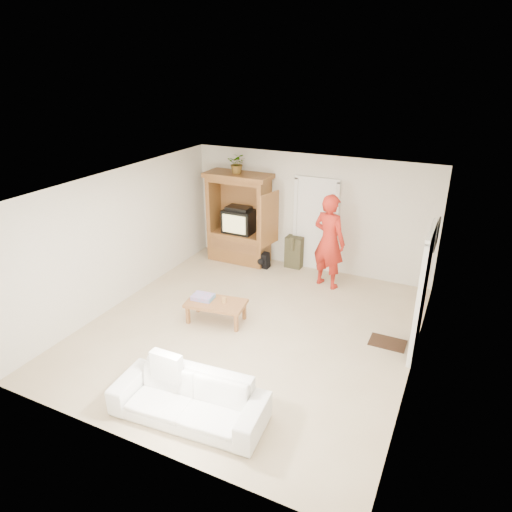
{
  "coord_description": "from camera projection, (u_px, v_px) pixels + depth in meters",
  "views": [
    {
      "loc": [
        3.11,
        -6.24,
        4.39
      ],
      "look_at": [
        -0.17,
        0.6,
        1.15
      ],
      "focal_mm": 32.0,
      "sensor_mm": 36.0,
      "label": 1
    }
  ],
  "objects": [
    {
      "name": "backpack_olive",
      "position": [
        294.0,
        252.0,
        10.47
      ],
      "size": [
        0.39,
        0.29,
        0.73
      ],
      "primitive_type": null,
      "rotation": [
        0.0,
        0.0,
        -0.01
      ],
      "color": "#47442B",
      "rests_on": "floor"
    },
    {
      "name": "coffee_table",
      "position": [
        216.0,
        304.0,
        8.24
      ],
      "size": [
        1.14,
        0.73,
        0.4
      ],
      "rotation": [
        0.0,
        0.0,
        0.15
      ],
      "color": "#925C32",
      "rests_on": "floor"
    },
    {
      "name": "ceiling",
      "position": [
        249.0,
        186.0,
        7.12
      ],
      "size": [
        6.0,
        6.0,
        0.0
      ],
      "primitive_type": "plane",
      "rotation": [
        3.14,
        0.0,
        0.0
      ],
      "color": "white",
      "rests_on": "floor"
    },
    {
      "name": "plant",
      "position": [
        237.0,
        163.0,
        10.04
      ],
      "size": [
        0.47,
        0.43,
        0.45
      ],
      "primitive_type": "imported",
      "rotation": [
        0.0,
        0.0,
        0.22
      ],
      "color": "#4C7238",
      "rests_on": "armoire"
    },
    {
      "name": "doormat",
      "position": [
        388.0,
        343.0,
        7.72
      ],
      "size": [
        0.6,
        0.4,
        0.02
      ],
      "primitive_type": "cube",
      "color": "#382316",
      "rests_on": "floor"
    },
    {
      "name": "man",
      "position": [
        329.0,
        241.0,
        9.34
      ],
      "size": [
        0.84,
        0.67,
        2.0
      ],
      "primitive_type": "imported",
      "rotation": [
        0.0,
        0.0,
        2.84
      ],
      "color": "#AB2216",
      "rests_on": "floor"
    },
    {
      "name": "wall_left",
      "position": [
        121.0,
        237.0,
        8.72
      ],
      "size": [
        0.0,
        6.0,
        6.0
      ],
      "primitive_type": "plane",
      "rotation": [
        1.57,
        0.0,
        1.57
      ],
      "color": "silver",
      "rests_on": "floor"
    },
    {
      "name": "floor",
      "position": [
        250.0,
        329.0,
        8.14
      ],
      "size": [
        6.0,
        6.0,
        0.0
      ],
      "primitive_type": "plane",
      "color": "tan",
      "rests_on": "ground"
    },
    {
      "name": "armoire",
      "position": [
        240.0,
        224.0,
        10.61
      ],
      "size": [
        1.82,
        1.14,
        2.1
      ],
      "color": "brown",
      "rests_on": "floor"
    },
    {
      "name": "door_back",
      "position": [
        315.0,
        226.0,
        10.14
      ],
      "size": [
        0.85,
        0.05,
        2.04
      ],
      "primitive_type": "cube",
      "color": "white",
      "rests_on": "floor"
    },
    {
      "name": "sofa",
      "position": [
        189.0,
        398.0,
        6.01
      ],
      "size": [
        2.12,
        0.97,
        0.6
      ],
      "primitive_type": "imported",
      "rotation": [
        0.0,
        0.0,
        0.08
      ],
      "color": "white",
      "rests_on": "floor"
    },
    {
      "name": "wall_front",
      "position": [
        132.0,
        359.0,
        5.14
      ],
      "size": [
        5.5,
        0.0,
        5.5
      ],
      "primitive_type": "plane",
      "rotation": [
        -1.57,
        0.0,
        0.0
      ],
      "color": "silver",
      "rests_on": "floor"
    },
    {
      "name": "doorway_right",
      "position": [
        422.0,
        295.0,
        7.15
      ],
      "size": [
        0.05,
        0.9,
        2.04
      ],
      "primitive_type": "cube",
      "color": "black",
      "rests_on": "floor"
    },
    {
      "name": "wall_back",
      "position": [
        310.0,
        213.0,
        10.11
      ],
      "size": [
        5.5,
        0.0,
        5.5
      ],
      "primitive_type": "plane",
      "rotation": [
        1.57,
        0.0,
        0.0
      ],
      "color": "silver",
      "rests_on": "floor"
    },
    {
      "name": "framed_picture",
      "position": [
        437.0,
        234.0,
        8.0
      ],
      "size": [
        0.03,
        0.6,
        0.48
      ],
      "primitive_type": "cube",
      "color": "black",
      "rests_on": "wall_right"
    },
    {
      "name": "wall_right",
      "position": [
        422.0,
        296.0,
        6.53
      ],
      "size": [
        0.0,
        6.0,
        6.0
      ],
      "primitive_type": "plane",
      "rotation": [
        1.57,
        0.0,
        -1.57
      ],
      "color": "silver",
      "rests_on": "floor"
    },
    {
      "name": "backpack_black",
      "position": [
        263.0,
        260.0,
        10.48
      ],
      "size": [
        0.32,
        0.21,
        0.37
      ],
      "primitive_type": null,
      "rotation": [
        0.0,
        0.0,
        -0.12
      ],
      "color": "black",
      "rests_on": "floor"
    },
    {
      "name": "candle",
      "position": [
        224.0,
        300.0,
        8.19
      ],
      "size": [
        0.08,
        0.08,
        0.1
      ],
      "primitive_type": "cylinder",
      "color": "tan",
      "rests_on": "coffee_table"
    },
    {
      "name": "towel",
      "position": [
        203.0,
        297.0,
        8.32
      ],
      "size": [
        0.4,
        0.31,
        0.08
      ],
      "primitive_type": "cube",
      "rotation": [
        0.0,
        0.0,
        0.09
      ],
      "color": "#E34B99",
      "rests_on": "coffee_table"
    }
  ]
}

